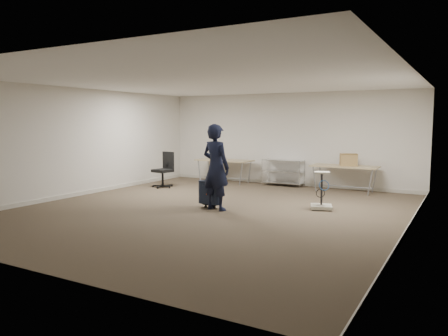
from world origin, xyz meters
The scene contains 10 objects.
ground centered at (0.00, 0.00, 0.00)m, with size 9.00×9.00×0.00m, color #433729.
room_shell centered at (0.00, 1.38, 0.05)m, with size 8.00×9.00×9.00m.
folding_table_left centered at (-1.90, 3.95, 0.68)m, with size 1.80×0.75×0.73m.
folding_table_right centered at (1.90, 3.95, 0.68)m, with size 1.80×0.75×0.73m.
wire_shelf centered at (0.00, 4.20, 0.44)m, with size 1.22×0.47×0.80m.
person centered at (0.07, 0.08, 0.94)m, with size 0.69×0.45×1.89m, color black.
suitcase centered at (-0.15, 0.19, 0.35)m, with size 0.39×0.24×1.03m.
office_chair centered at (-2.98, 2.21, 0.32)m, with size 0.63×0.63×1.04m.
equipment_cart centered at (2.07, 1.29, 0.22)m, with size 0.58×0.58×0.84m.
cardboard_box centered at (2.00, 3.97, 0.90)m, with size 0.44×0.33×0.33m, color brown.
Camera 1 is at (4.87, -8.06, 1.93)m, focal length 35.00 mm.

